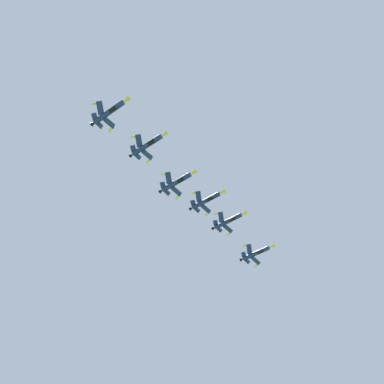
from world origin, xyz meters
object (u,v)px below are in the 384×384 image
object	(u,v)px
fighter_jet_lead	(257,253)
fighter_jet_right_outer	(148,145)
fighter_jet_trail_slot	(109,112)
fighter_jet_left_wing	(229,221)
fighter_jet_left_outer	(177,182)
fighter_jet_right_wing	(207,200)

from	to	relation	value
fighter_jet_lead	fighter_jet_right_outer	world-z (taller)	fighter_jet_right_outer
fighter_jet_right_outer	fighter_jet_trail_slot	distance (m)	16.82
fighter_jet_left_wing	fighter_jet_right_outer	distance (m)	48.61
fighter_jet_trail_slot	fighter_jet_lead	bearing A→B (deg)	-179.82
fighter_jet_lead	fighter_jet_left_outer	distance (m)	50.09
fighter_jet_right_wing	fighter_jet_trail_slot	size ratio (longest dim) A/B	1.00
fighter_jet_trail_slot	fighter_jet_right_outer	bearing A→B (deg)	177.68
fighter_jet_lead	fighter_jet_right_wing	world-z (taller)	fighter_jet_right_wing
fighter_jet_left_wing	fighter_jet_left_outer	bearing A→B (deg)	0.41
fighter_jet_left_wing	fighter_jet_right_outer	xyz separation A→B (m)	(-38.38, -29.79, -1.32)
fighter_jet_left_wing	fighter_jet_right_wing	world-z (taller)	fighter_jet_left_wing
fighter_jet_left_wing	fighter_jet_right_wing	size ratio (longest dim) A/B	1.00
fighter_jet_right_wing	fighter_jet_right_outer	xyz separation A→B (m)	(-26.64, -21.00, -1.15)
fighter_jet_left_wing	fighter_jet_lead	bearing A→B (deg)	178.06
fighter_jet_lead	fighter_jet_left_outer	world-z (taller)	fighter_jet_left_outer
fighter_jet_right_wing	fighter_jet_left_outer	size ratio (longest dim) A/B	1.00
fighter_jet_left_wing	fighter_jet_left_outer	size ratio (longest dim) A/B	1.00
fighter_jet_right_wing	fighter_jet_left_outer	bearing A→B (deg)	0.05
fighter_jet_left_outer	fighter_jet_trail_slot	distance (m)	33.73
fighter_jet_left_wing	fighter_jet_right_outer	bearing A→B (deg)	1.84
fighter_jet_right_outer	fighter_jet_left_wing	bearing A→B (deg)	-178.16
fighter_jet_lead	fighter_jet_right_wing	size ratio (longest dim) A/B	1.00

